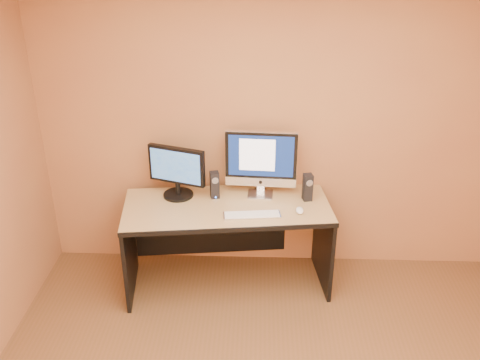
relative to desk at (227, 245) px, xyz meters
The scene contains 11 objects.
walls 1.87m from the desk, 76.71° to the right, with size 4.00×4.00×2.60m, color #A26E41, non-canonical shape.
ceiling 2.75m from the desk, 76.71° to the right, with size 4.00×4.00×0.00m, color white.
desk is the anchor object (origin of this frame).
imac 0.75m from the desk, 35.18° to the left, with size 0.60×0.22×0.58m, color silver, non-canonical shape.
second_monitor 0.76m from the desk, 160.10° to the left, with size 0.50×0.25×0.44m, color black, non-canonical shape.
speaker_left 0.54m from the desk, 128.20° to the left, with size 0.07×0.08×0.23m, color black, non-canonical shape.
speaker_right 0.84m from the desk, 10.85° to the left, with size 0.07×0.08×0.23m, color black, non-canonical shape.
keyboard 0.48m from the desk, 37.99° to the right, with size 0.45×0.12×0.02m, color silver.
mouse 0.72m from the desk, ahead, with size 0.06×0.11×0.04m, color white.
cable_a 0.60m from the desk, 46.66° to the left, with size 0.01×0.01×0.23m, color black.
cable_b 0.53m from the desk, 52.30° to the left, with size 0.01×0.01×0.19m, color black.
Camera 1 is at (-0.12, -2.23, 2.90)m, focal length 40.00 mm.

